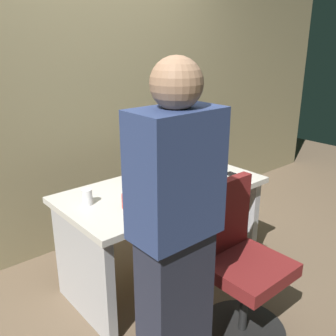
{
  "coord_description": "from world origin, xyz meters",
  "views": [
    {
      "loc": [
        -1.54,
        -1.85,
        1.7
      ],
      "look_at": [
        0.0,
        -0.05,
        0.87
      ],
      "focal_mm": 39.97,
      "sensor_mm": 36.0,
      "label": 1
    }
  ],
  "objects_px": {
    "mouse": "(195,181)",
    "cell_phone": "(234,175)",
    "office_chair": "(239,268)",
    "book_stack": "(200,160)",
    "person_at_desk": "(175,236)",
    "cup_by_monitor": "(87,197)",
    "keyboard": "(164,193)",
    "desk": "(163,216)",
    "monitor": "(156,143)",
    "cup_near_keyboard": "(128,201)"
  },
  "relations": [
    {
      "from": "mouse",
      "to": "cell_phone",
      "type": "xyz_separation_m",
      "value": [
        0.33,
        -0.09,
        -0.01
      ]
    },
    {
      "from": "office_chair",
      "to": "book_stack",
      "type": "height_order",
      "value": "office_chair"
    },
    {
      "from": "mouse",
      "to": "book_stack",
      "type": "xyz_separation_m",
      "value": [
        0.21,
        0.16,
        0.07
      ]
    },
    {
      "from": "office_chair",
      "to": "book_stack",
      "type": "relative_size",
      "value": 4.22
    },
    {
      "from": "person_at_desk",
      "to": "cup_by_monitor",
      "type": "xyz_separation_m",
      "value": [
        -0.01,
        0.8,
        -0.07
      ]
    },
    {
      "from": "office_chair",
      "to": "keyboard",
      "type": "distance_m",
      "value": 0.67
    },
    {
      "from": "office_chair",
      "to": "person_at_desk",
      "type": "bearing_deg",
      "value": -177.56
    },
    {
      "from": "desk",
      "to": "office_chair",
      "type": "distance_m",
      "value": 0.7
    },
    {
      "from": "person_at_desk",
      "to": "mouse",
      "type": "bearing_deg",
      "value": 40.25
    },
    {
      "from": "cell_phone",
      "to": "keyboard",
      "type": "bearing_deg",
      "value": 174.41
    },
    {
      "from": "desk",
      "to": "book_stack",
      "type": "relative_size",
      "value": 6.41
    },
    {
      "from": "person_at_desk",
      "to": "monitor",
      "type": "xyz_separation_m",
      "value": [
        0.63,
        0.92,
        0.14
      ]
    },
    {
      "from": "office_chair",
      "to": "cup_near_keyboard",
      "type": "xyz_separation_m",
      "value": [
        -0.37,
        0.58,
        0.34
      ]
    },
    {
      "from": "desk",
      "to": "cup_near_keyboard",
      "type": "relative_size",
      "value": 16.19
    },
    {
      "from": "mouse",
      "to": "cup_by_monitor",
      "type": "height_order",
      "value": "cup_by_monitor"
    },
    {
      "from": "office_chair",
      "to": "keyboard",
      "type": "xyz_separation_m",
      "value": [
        -0.08,
        0.59,
        0.31
      ]
    },
    {
      "from": "keyboard",
      "to": "book_stack",
      "type": "bearing_deg",
      "value": 22.82
    },
    {
      "from": "cup_near_keyboard",
      "to": "monitor",
      "type": "bearing_deg",
      "value": 34.02
    },
    {
      "from": "monitor",
      "to": "cup_near_keyboard",
      "type": "height_order",
      "value": "monitor"
    },
    {
      "from": "cup_by_monitor",
      "to": "book_stack",
      "type": "xyz_separation_m",
      "value": [
        0.97,
        -0.01,
        0.04
      ]
    },
    {
      "from": "desk",
      "to": "mouse",
      "type": "relative_size",
      "value": 14.29
    },
    {
      "from": "monitor",
      "to": "cell_phone",
      "type": "bearing_deg",
      "value": -39.91
    },
    {
      "from": "person_at_desk",
      "to": "cell_phone",
      "type": "xyz_separation_m",
      "value": [
        1.08,
        0.54,
        -0.11
      ]
    },
    {
      "from": "desk",
      "to": "monitor",
      "type": "xyz_separation_m",
      "value": [
        0.1,
        0.2,
        0.48
      ]
    },
    {
      "from": "cup_near_keyboard",
      "to": "book_stack",
      "type": "distance_m",
      "value": 0.83
    },
    {
      "from": "office_chair",
      "to": "mouse",
      "type": "distance_m",
      "value": 0.72
    },
    {
      "from": "mouse",
      "to": "cell_phone",
      "type": "bearing_deg",
      "value": -15.14
    },
    {
      "from": "person_at_desk",
      "to": "keyboard",
      "type": "bearing_deg",
      "value": 54.14
    },
    {
      "from": "monitor",
      "to": "keyboard",
      "type": "height_order",
      "value": "monitor"
    },
    {
      "from": "cup_near_keyboard",
      "to": "book_stack",
      "type": "relative_size",
      "value": 0.4
    },
    {
      "from": "mouse",
      "to": "book_stack",
      "type": "relative_size",
      "value": 0.45
    },
    {
      "from": "mouse",
      "to": "monitor",
      "type": "bearing_deg",
      "value": 112.71
    },
    {
      "from": "desk",
      "to": "keyboard",
      "type": "relative_size",
      "value": 3.32
    },
    {
      "from": "keyboard",
      "to": "book_stack",
      "type": "distance_m",
      "value": 0.55
    },
    {
      "from": "keyboard",
      "to": "cup_near_keyboard",
      "type": "distance_m",
      "value": 0.29
    },
    {
      "from": "mouse",
      "to": "cell_phone",
      "type": "height_order",
      "value": "mouse"
    },
    {
      "from": "monitor",
      "to": "keyboard",
      "type": "distance_m",
      "value": 0.44
    },
    {
      "from": "book_stack",
      "to": "cell_phone",
      "type": "relative_size",
      "value": 1.55
    },
    {
      "from": "person_at_desk",
      "to": "cup_by_monitor",
      "type": "relative_size",
      "value": 16.49
    },
    {
      "from": "office_chair",
      "to": "book_stack",
      "type": "xyz_separation_m",
      "value": [
        0.44,
        0.77,
        0.38
      ]
    },
    {
      "from": "desk",
      "to": "cell_phone",
      "type": "bearing_deg",
      "value": -18.16
    },
    {
      "from": "cell_phone",
      "to": "cup_by_monitor",
      "type": "bearing_deg",
      "value": 166.99
    },
    {
      "from": "cup_near_keyboard",
      "to": "book_stack",
      "type": "height_order",
      "value": "book_stack"
    },
    {
      "from": "mouse",
      "to": "cup_near_keyboard",
      "type": "height_order",
      "value": "cup_near_keyboard"
    },
    {
      "from": "monitor",
      "to": "keyboard",
      "type": "relative_size",
      "value": 1.26
    },
    {
      "from": "cup_by_monitor",
      "to": "mouse",
      "type": "bearing_deg",
      "value": -12.56
    },
    {
      "from": "cell_phone",
      "to": "monitor",
      "type": "bearing_deg",
      "value": 140.42
    },
    {
      "from": "mouse",
      "to": "cup_by_monitor",
      "type": "relative_size",
      "value": 1.01
    },
    {
      "from": "office_chair",
      "to": "mouse",
      "type": "xyz_separation_m",
      "value": [
        0.23,
        0.61,
        0.31
      ]
    },
    {
      "from": "office_chair",
      "to": "monitor",
      "type": "xyz_separation_m",
      "value": [
        0.11,
        0.9,
        0.55
      ]
    }
  ]
}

